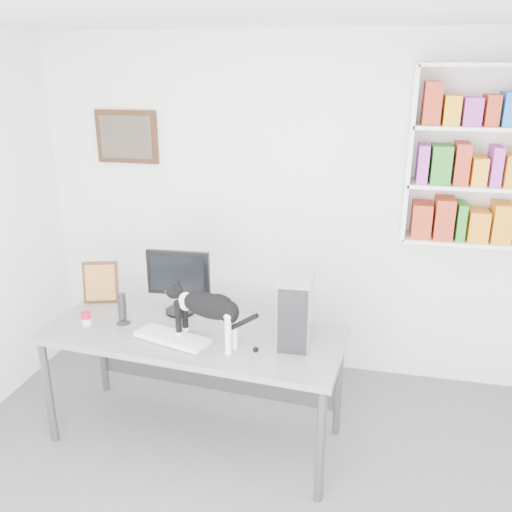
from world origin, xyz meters
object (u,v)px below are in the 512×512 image
object	(u,v)px
monitor	(179,281)
leaning_print	(101,281)
soup_can	(86,318)
bookshelf	(484,157)
cat	(208,318)
desk	(195,386)
keyboard	(173,337)
pc_tower	(296,307)
speaker	(122,308)

from	to	relation	value
monitor	leaning_print	bearing A→B (deg)	170.87
leaning_print	soup_can	distance (m)	0.40
bookshelf	cat	size ratio (longest dim) A/B	2.10
leaning_print	cat	bearing A→B (deg)	-43.27
monitor	leaning_print	xyz separation A→B (m)	(-0.63, 0.06, -0.08)
leaning_print	cat	xyz separation A→B (m)	(0.96, -0.47, 0.03)
desk	leaning_print	size ratio (longest dim) A/B	6.28
desk	monitor	xyz separation A→B (m)	(-0.18, 0.27, 0.64)
leaning_print	cat	distance (m)	1.07
keyboard	leaning_print	bearing A→B (deg)	163.87
monitor	keyboard	world-z (taller)	monitor
pc_tower	keyboard	bearing A→B (deg)	-166.99
speaker	leaning_print	distance (m)	0.44
desk	cat	world-z (taller)	cat
desk	leaning_print	xyz separation A→B (m)	(-0.81, 0.33, 0.56)
soup_can	speaker	bearing A→B (deg)	17.97
desk	cat	size ratio (longest dim) A/B	3.30
cat	soup_can	bearing A→B (deg)	-169.22
speaker	monitor	bearing A→B (deg)	20.11
pc_tower	speaker	size ratio (longest dim) A/B	1.91
bookshelf	leaning_print	size ratio (longest dim) A/B	4.00
keyboard	speaker	distance (m)	0.44
keyboard	desk	bearing A→B (deg)	72.24
desk	leaning_print	bearing A→B (deg)	162.47
bookshelf	speaker	xyz separation A→B (m)	(-2.30, -0.97, -0.93)
desk	cat	bearing A→B (deg)	-37.70
monitor	leaning_print	distance (m)	0.63
bookshelf	soup_can	bearing A→B (deg)	-157.46
speaker	cat	bearing A→B (deg)	-32.12
bookshelf	pc_tower	world-z (taller)	bookshelf
keyboard	cat	xyz separation A→B (m)	(0.24, -0.01, 0.16)
pc_tower	cat	xyz separation A→B (m)	(-0.51, -0.21, -0.03)
cat	keyboard	bearing A→B (deg)	-166.30
desk	speaker	world-z (taller)	speaker
monitor	bookshelf	bearing A→B (deg)	16.20
soup_can	cat	world-z (taller)	cat
bookshelf	monitor	bearing A→B (deg)	-159.86
keyboard	cat	bearing A→B (deg)	13.28
speaker	soup_can	xyz separation A→B (m)	(-0.23, -0.07, -0.06)
speaker	soup_can	size ratio (longest dim) A/B	2.39
pc_tower	cat	size ratio (longest dim) A/B	0.72
bookshelf	desk	bearing A→B (deg)	-151.08
soup_can	cat	xyz separation A→B (m)	(0.88, -0.09, 0.14)
monitor	cat	xyz separation A→B (m)	(0.33, -0.41, -0.05)
bookshelf	monitor	xyz separation A→B (m)	(-1.98, -0.73, -0.81)
monitor	pc_tower	xyz separation A→B (m)	(0.85, -0.20, -0.02)
leaning_print	soup_can	xyz separation A→B (m)	(0.08, -0.38, -0.11)
bookshelf	monitor	world-z (taller)	bookshelf
desk	speaker	distance (m)	0.72
bookshelf	keyboard	world-z (taller)	bookshelf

